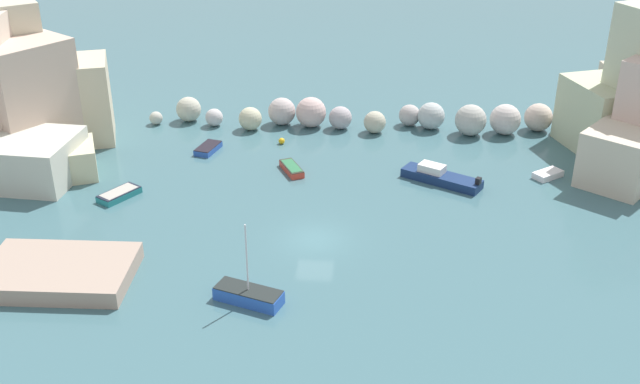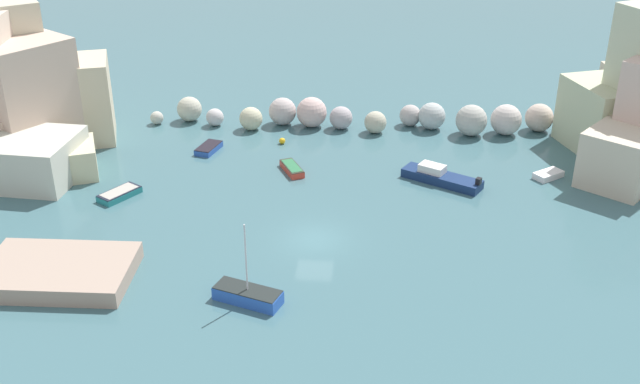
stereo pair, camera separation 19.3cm
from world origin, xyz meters
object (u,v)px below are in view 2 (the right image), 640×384
Objects in this scene: channel_buoy at (282,141)px; moored_boat_4 at (119,194)px; moored_boat_0 at (548,175)px; moored_boat_5 at (209,148)px; stone_dock at (59,272)px; moored_boat_3 at (292,168)px; moored_boat_1 at (441,177)px; moored_boat_2 at (248,295)px.

moored_boat_4 is (-10.93, -10.99, 0.01)m from channel_buoy.
moored_boat_5 is at bearing -43.37° from moored_boat_0.
moored_boat_4 is 1.16× the size of moored_boat_5.
stone_dock is at bearing -148.12° from moored_boat_4.
channel_buoy is at bearing -11.45° from moored_boat_3.
moored_boat_0 is at bearing -114.89° from moored_boat_3.
moored_boat_4 is 10.23m from moored_boat_5.
moored_boat_5 is at bearing 75.60° from stone_dock.
moored_boat_5 is (-19.19, 4.69, -0.20)m from moored_boat_1.
moored_boat_1 is 24.46m from moored_boat_4.
stone_dock is at bearing 1.05° from moored_boat_5.
moored_boat_2 reaches higher than moored_boat_0.
moored_boat_0 is 27.87m from moored_boat_2.
stone_dock reaches higher than moored_boat_0.
moored_boat_2 is at bearing 83.67° from moored_boat_1.
moored_boat_3 reaches higher than moored_boat_0.
moored_boat_2 is 1.73× the size of moored_boat_5.
stone_dock is 36.98m from moored_boat_0.
stone_dock is at bearing 62.21° from moored_boat_1.
moored_boat_1 is 20.99m from moored_boat_2.
moored_boat_2 reaches higher than channel_buoy.
moored_boat_4 reaches higher than moored_boat_0.
moored_boat_5 is at bearing 16.11° from moored_boat_1.
moored_boat_2 is at bearing -103.98° from moored_boat_4.
moored_boat_3 reaches higher than channel_buoy.
stone_dock is 20.82m from moored_boat_3.
moored_boat_3 is at bearing 52.58° from stone_dock.
moored_boat_3 is (0.69, 18.04, -0.16)m from moored_boat_2.
moored_boat_1 reaches higher than moored_boat_4.
moored_boat_2 is (0.76, -23.64, 0.18)m from channel_buoy.
channel_buoy is at bearing 2.87° from moored_boat_1.
moored_boat_1 is 19.76m from moored_boat_5.
stone_dock reaches higher than moored_boat_4.
stone_dock is at bearing -116.85° from channel_buoy.
channel_buoy is (11.21, 22.13, -0.28)m from stone_dock.
moored_boat_2 reaches higher than moored_boat_5.
moored_boat_0 is (32.88, 16.91, -0.30)m from stone_dock.
channel_buoy is 0.10× the size of moored_boat_2.
moored_boat_4 is (-24.08, -4.29, -0.18)m from moored_boat_1.
moored_boat_3 is (-11.71, 1.10, -0.17)m from moored_boat_1.
moored_boat_0 is 33.12m from moored_boat_4.
moored_boat_2 is at bearing 151.88° from moored_boat_3.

